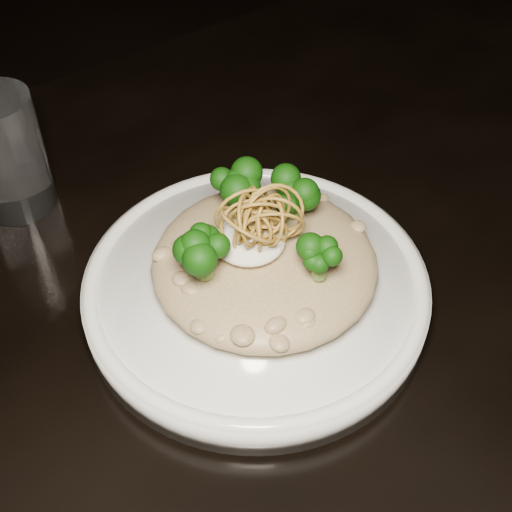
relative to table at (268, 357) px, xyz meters
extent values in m
cube|color=black|center=(0.00, 0.00, 0.06)|extent=(1.10, 0.80, 0.04)
cylinder|color=black|center=(0.48, 0.33, -0.31)|extent=(0.05, 0.05, 0.71)
cylinder|color=white|center=(-0.01, 0.00, 0.10)|extent=(0.27, 0.27, 0.03)
ellipsoid|color=brown|center=(-0.01, 0.00, 0.13)|extent=(0.17, 0.17, 0.04)
ellipsoid|color=white|center=(-0.02, 0.00, 0.16)|extent=(0.05, 0.05, 0.02)
cylinder|color=white|center=(-0.12, 0.23, 0.14)|extent=(0.08, 0.08, 0.11)
camera|label=1|loc=(-0.23, -0.30, 0.53)|focal=50.00mm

